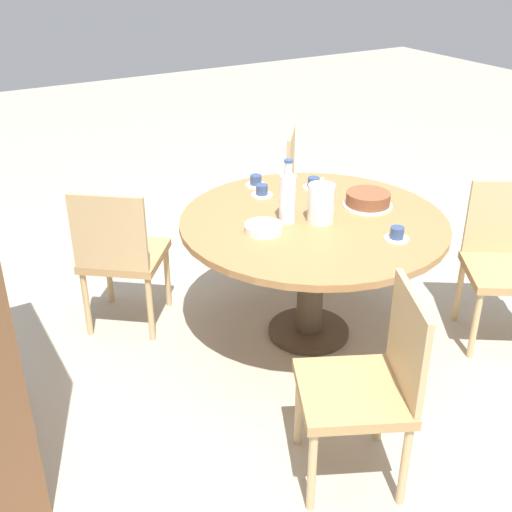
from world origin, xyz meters
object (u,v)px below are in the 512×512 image
Objects in this scene: cake_main at (368,200)px; cup_d at (256,181)px; water_bottle at (288,197)px; chair_d at (506,260)px; chair_b at (121,254)px; chair_a at (310,189)px; cup_b at (313,184)px; coffee_pot at (321,202)px; cup_c at (397,235)px; chair_c at (369,383)px; cup_a at (262,191)px.

cup_d is (0.57, 0.36, -0.01)m from cake_main.
chair_d is at bearing -118.30° from water_bottle.
chair_b is at bearing 87.46° from cup_d.
chair_a is 0.66m from cup_b.
cup_c is at bearing -151.77° from coffee_pot.
chair_b reaches higher than cup_d.
cake_main is at bearing -157.77° from chair_a.
coffee_pot reaches higher than chair_b.
chair_c reaches higher than cake_main.
cup_d is at bearing -168.17° from chair_c.
chair_a is at bearing -131.28° from chair_b.
chair_b is 1.37m from cake_main.
cake_main is at bearing -147.59° from cup_d.
cup_b is at bearing 14.41° from cake_main.
coffee_pot is (-0.90, 0.57, 0.35)m from chair_a.
cup_a is at bearing 162.35° from chair_a.
chair_a is at bearing -41.35° from water_bottle.
cup_b is at bearing -126.76° from cup_d.
coffee_pot is at bearing 95.40° from cake_main.
water_bottle is 0.39m from cup_a.
cup_c is (-0.81, -0.27, 0.00)m from cup_a.
chair_a and chair_d have the same top height.
water_bottle is 2.73× the size of cup_c.
cup_d is at bearing 154.21° from chair_a.
coffee_pot is 0.17m from water_bottle.
coffee_pot reaches higher than cup_c.
coffee_pot is at bearing 149.37° from cup_b.
chair_c is 7.07× the size of cup_c.
cup_a is 0.16m from cup_d.
chair_a is 1.34m from cup_c.
chair_a is 1.45m from chair_b.
cup_c is (0.12, 0.69, 0.27)m from chair_d.
cup_d is (0.96, 0.22, 0.00)m from cup_c.
cup_b is 1.00× the size of cup_d.
cup_c is at bearing -161.61° from cup_a.
cup_d is at bearing 32.41° from cake_main.
cup_c is at bearing -167.04° from cup_d.
water_bottle is at bearing 129.58° from cup_b.
chair_b is at bearing 52.06° from water_bottle.
chair_c is 1.00× the size of chair_d.
cake_main is at bearing -168.65° from chair_b.
water_bottle is (0.56, 1.03, 0.38)m from chair_d.
chair_b is 7.07× the size of cup_c.
coffee_pot is at bearing -178.27° from chair_b.
chair_c is at bearing 141.91° from cake_main.
cup_c is at bearing 160.15° from cake_main.
chair_a is 1.15m from water_bottle.
cake_main is 0.59m from cup_a.
water_bottle is 0.49m from cake_main.
chair_c reaches higher than cup_a.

